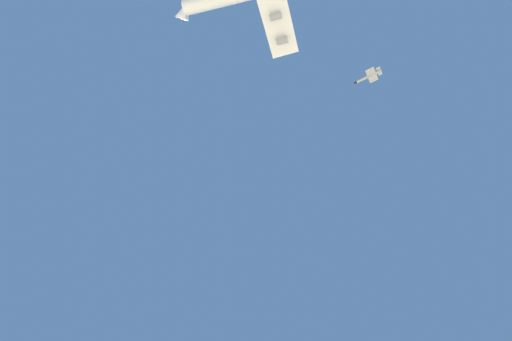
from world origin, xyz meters
TOP-DOWN VIEW (x-y plane):
  - chase_jet_left_wing at (-58.98, 21.11)m, footprint 12.03×13.53m

SIDE VIEW (x-z plane):
  - chase_jet_left_wing at x=-58.98m, z-range 175.34..179.34m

